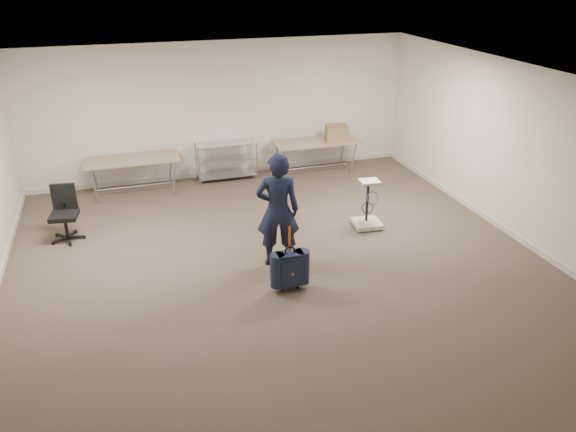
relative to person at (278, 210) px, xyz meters
name	(u,v)px	position (x,y,z in m)	size (l,w,h in m)	color
ground	(286,276)	(0.00, -0.41, -0.88)	(9.00, 9.00, 0.00)	#46392A
room_shell	(262,233)	(0.00, 0.97, -0.83)	(8.00, 9.00, 9.00)	silver
folding_table_left	(132,161)	(-1.90, 3.54, -0.20)	(1.80, 0.75, 0.73)	tan
folding_table_right	(316,143)	(1.90, 3.54, -0.20)	(1.80, 0.75, 0.73)	tan
wire_shelf	(226,159)	(0.00, 3.79, -0.44)	(1.22, 0.47, 0.80)	silver
person	(278,210)	(0.00, 0.00, 0.00)	(0.64, 0.42, 1.76)	black
suitcase	(290,269)	(-0.06, -0.79, -0.55)	(0.36, 0.21, 0.99)	black
office_chair	(66,223)	(-3.10, 1.84, -0.60)	(0.56, 0.56, 0.92)	black
equipment_cart	(368,215)	(1.84, 0.77, -0.66)	(0.51, 0.51, 0.86)	beige
cardboard_box	(336,133)	(2.32, 3.45, 0.01)	(0.44, 0.33, 0.33)	olive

